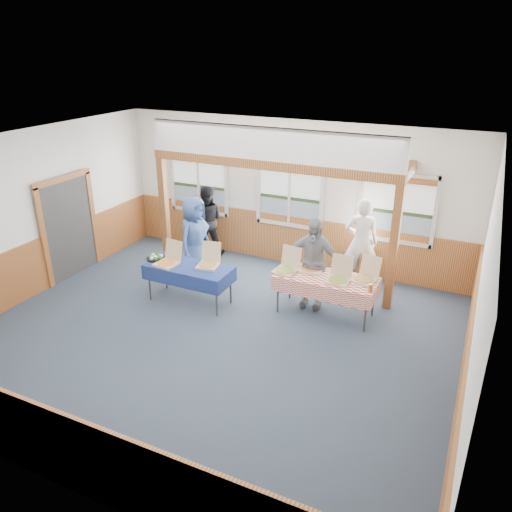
{
  "coord_description": "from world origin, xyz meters",
  "views": [
    {
      "loc": [
        3.81,
        -6.34,
        4.66
      ],
      "look_at": [
        0.35,
        1.0,
        1.16
      ],
      "focal_mm": 35.0,
      "sensor_mm": 36.0,
      "label": 1
    }
  ],
  "objects_px": {
    "woman_white": "(361,242)",
    "man_blue": "(195,237)",
    "person_grey": "(313,263)",
    "table_left": "(189,269)",
    "table_right": "(326,280)",
    "woman_black": "(207,220)"
  },
  "relations": [
    {
      "from": "woman_white",
      "to": "person_grey",
      "type": "xyz_separation_m",
      "value": [
        -0.57,
        -1.33,
        -0.03
      ]
    },
    {
      "from": "woman_black",
      "to": "person_grey",
      "type": "distance_m",
      "value": 3.36
    },
    {
      "from": "man_blue",
      "to": "person_grey",
      "type": "bearing_deg",
      "value": -89.86
    },
    {
      "from": "woman_black",
      "to": "table_left",
      "type": "bearing_deg",
      "value": 88.24
    },
    {
      "from": "table_left",
      "to": "person_grey",
      "type": "xyz_separation_m",
      "value": [
        2.17,
        0.86,
        0.19
      ]
    },
    {
      "from": "person_grey",
      "to": "table_right",
      "type": "bearing_deg",
      "value": -34.92
    },
    {
      "from": "table_right",
      "to": "man_blue",
      "type": "xyz_separation_m",
      "value": [
        -3.03,
        0.4,
        0.18
      ]
    },
    {
      "from": "woman_black",
      "to": "woman_white",
      "type": "bearing_deg",
      "value": 155.64
    },
    {
      "from": "person_grey",
      "to": "woman_white",
      "type": "bearing_deg",
      "value": 63.63
    },
    {
      "from": "table_left",
      "to": "woman_black",
      "type": "relative_size",
      "value": 1.08
    },
    {
      "from": "woman_white",
      "to": "table_left",
      "type": "bearing_deg",
      "value": 23.99
    },
    {
      "from": "table_right",
      "to": "woman_white",
      "type": "xyz_separation_m",
      "value": [
        0.23,
        1.55,
        0.22
      ]
    },
    {
      "from": "woman_white",
      "to": "person_grey",
      "type": "distance_m",
      "value": 1.45
    },
    {
      "from": "table_left",
      "to": "man_blue",
      "type": "height_order",
      "value": "man_blue"
    },
    {
      "from": "table_right",
      "to": "person_grey",
      "type": "xyz_separation_m",
      "value": [
        -0.35,
        0.21,
        0.19
      ]
    },
    {
      "from": "table_right",
      "to": "woman_white",
      "type": "distance_m",
      "value": 1.58
    },
    {
      "from": "table_right",
      "to": "woman_white",
      "type": "height_order",
      "value": "woman_white"
    },
    {
      "from": "woman_white",
      "to": "man_blue",
      "type": "bearing_deg",
      "value": 4.69
    },
    {
      "from": "table_left",
      "to": "man_blue",
      "type": "relative_size",
      "value": 1.02
    },
    {
      "from": "table_right",
      "to": "woman_black",
      "type": "bearing_deg",
      "value": 134.29
    },
    {
      "from": "table_right",
      "to": "woman_black",
      "type": "relative_size",
      "value": 1.19
    },
    {
      "from": "table_right",
      "to": "person_grey",
      "type": "height_order",
      "value": "person_grey"
    }
  ]
}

